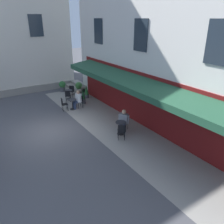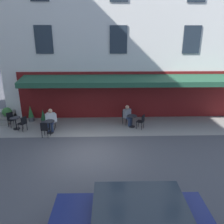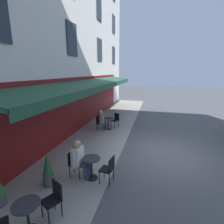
{
  "view_description": "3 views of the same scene",
  "coord_description": "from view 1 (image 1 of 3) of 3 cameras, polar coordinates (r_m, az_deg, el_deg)",
  "views": [
    {
      "loc": [
        -11.54,
        3.26,
        6.07
      ],
      "look_at": [
        -1.38,
        -3.29,
        0.94
      ],
      "focal_mm": 35.66,
      "sensor_mm": 36.0,
      "label": 1
    },
    {
      "loc": [
        -0.84,
        9.41,
        5.32
      ],
      "look_at": [
        -1.21,
        -3.26,
        0.97
      ],
      "focal_mm": 34.82,
      "sensor_mm": 36.0,
      "label": 2
    },
    {
      "loc": [
        7.16,
        -0.49,
        3.52
      ],
      "look_at": [
        -2.32,
        -2.92,
        1.17
      ],
      "focal_mm": 27.02,
      "sensor_mm": 36.0,
      "label": 3
    }
  ],
  "objects": [
    {
      "name": "sidewalk_cafe_terrace",
      "position": [
        12.25,
        5.21,
        -6.82
      ],
      "size": [
        20.5,
        3.2,
        0.01
      ],
      "primitive_type": "cube",
      "color": "gray",
      "rests_on": "ground_plane"
    },
    {
      "name": "cafe_chair_black_corner_right",
      "position": [
        17.65,
        -11.25,
        4.29
      ],
      "size": [
        0.54,
        0.54,
        0.91
      ],
      "color": "black",
      "rests_on": "ground_plane"
    },
    {
      "name": "potted_plant_entrance_left",
      "position": [
        19.73,
        -8.48,
        6.49
      ],
      "size": [
        0.62,
        0.62,
        0.95
      ],
      "color": "#2D2D33",
      "rests_on": "ground_plane"
    },
    {
      "name": "potted_plant_under_sign",
      "position": [
        20.32,
        -12.6,
        6.55
      ],
      "size": [
        0.58,
        0.58,
        0.94
      ],
      "color": "#4C4C51",
      "rests_on": "ground_plane"
    },
    {
      "name": "seated_patron_in_white",
      "position": [
        16.19,
        -8.85,
        3.36
      ],
      "size": [
        0.69,
        0.57,
        1.33
      ],
      "color": "navy",
      "rests_on": "ground_plane"
    },
    {
      "name": "back_alley_steps",
      "position": [
        20.61,
        -9.07,
        6.27
      ],
      "size": [
        2.4,
        1.75,
        0.6
      ],
      "color": "gray",
      "rests_on": "ground_plane"
    },
    {
      "name": "cafe_table_near_entrance",
      "position": [
        16.1,
        -10.13,
        2.34
      ],
      "size": [
        0.6,
        0.6,
        0.75
      ],
      "color": "black",
      "rests_on": "ground_plane"
    },
    {
      "name": "cafe_chair_black_by_window",
      "position": [
        12.96,
        3.26,
        -2.27
      ],
      "size": [
        0.56,
        0.56,
        0.91
      ],
      "color": "black",
      "rests_on": "ground_plane"
    },
    {
      "name": "cafe_chair_black_corner_left",
      "position": [
        15.96,
        -12.34,
        2.19
      ],
      "size": [
        0.46,
        0.46,
        0.91
      ],
      "color": "black",
      "rests_on": "ground_plane"
    },
    {
      "name": "cafe_table_mid_terrace",
      "position": [
        12.45,
        2.25,
        -3.65
      ],
      "size": [
        0.6,
        0.6,
        0.75
      ],
      "color": "black",
      "rests_on": "ground_plane"
    },
    {
      "name": "ground_plane",
      "position": [
        13.44,
        -15.21,
        -4.74
      ],
      "size": [
        70.0,
        70.0,
        0.0
      ],
      "primitive_type": "plane",
      "color": "#4C4C51"
    },
    {
      "name": "potted_plant_by_steps",
      "position": [
        17.12,
        -7.38,
        3.9
      ],
      "size": [
        0.33,
        0.33,
        1.08
      ],
      "color": "#4C4C51",
      "rests_on": "ground_plane"
    },
    {
      "name": "cafe_table_streetside",
      "position": [
        18.26,
        -11.03,
        4.76
      ],
      "size": [
        0.6,
        0.6,
        0.75
      ],
      "color": "black",
      "rests_on": "ground_plane"
    },
    {
      "name": "cafe_chair_black_kerbside",
      "position": [
        11.87,
        2.44,
        -4.78
      ],
      "size": [
        0.55,
        0.55,
        0.91
      ],
      "color": "black",
      "rests_on": "ground_plane"
    },
    {
      "name": "cafe_chair_black_facing_street",
      "position": [
        18.8,
        -10.36,
        5.52
      ],
      "size": [
        0.57,
        0.57,
        0.91
      ],
      "color": "black",
      "rests_on": "ground_plane"
    },
    {
      "name": "seated_companion_in_grey",
      "position": [
        12.72,
        2.94,
        -2.05
      ],
      "size": [
        0.62,
        0.64,
        1.3
      ],
      "color": "navy",
      "rests_on": "ground_plane"
    },
    {
      "name": "potted_plant_mid_terrace",
      "position": [
        18.35,
        -6.55,
        5.25
      ],
      "size": [
        0.38,
        0.38,
        1.08
      ],
      "color": "#4C4C51",
      "rests_on": "ground_plane"
    },
    {
      "name": "cafe_chair_black_near_door",
      "position": [
        16.33,
        -8.13,
        2.97
      ],
      "size": [
        0.41,
        0.41,
        0.91
      ],
      "color": "black",
      "rests_on": "ground_plane"
    }
  ]
}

